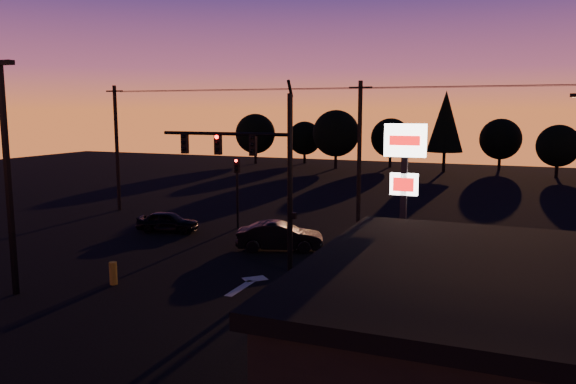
# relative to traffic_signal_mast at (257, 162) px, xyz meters

# --- Properties ---
(ground) EXTENTS (120.00, 120.00, 0.00)m
(ground) POSITION_rel_traffic_signal_mast_xyz_m (0.10, -3.99, -4.94)
(ground) COLOR black
(ground) RESTS_ON ground
(lane_arrow) EXTENTS (1.20, 3.10, 0.01)m
(lane_arrow) POSITION_rel_traffic_signal_mast_xyz_m (0.60, -2.33, -4.93)
(lane_arrow) COLOR beige
(lane_arrow) RESTS_ON ground
(traffic_signal_mast) EXTENTS (6.79, 0.52, 8.58)m
(traffic_signal_mast) POSITION_rel_traffic_signal_mast_xyz_m (0.00, 0.00, 0.00)
(traffic_signal_mast) COLOR black
(traffic_signal_mast) RESTS_ON ground
(secondary_signal) EXTENTS (0.30, 0.31, 4.35)m
(secondary_signal) POSITION_rel_traffic_signal_mast_xyz_m (-4.90, 7.49, -2.07)
(secondary_signal) COLOR black
(secondary_signal) RESTS_ON ground
(parking_lot_light) EXTENTS (1.25, 0.30, 9.14)m
(parking_lot_light) POSITION_rel_traffic_signal_mast_xyz_m (-7.40, -6.99, 0.33)
(parking_lot_light) COLOR black
(parking_lot_light) RESTS_ON ground
(pylon_sign) EXTENTS (1.50, 0.28, 6.80)m
(pylon_sign) POSITION_rel_traffic_signal_mast_xyz_m (7.10, -2.49, -0.02)
(pylon_sign) COLOR black
(pylon_sign) RESTS_ON ground
(utility_pole_0) EXTENTS (1.40, 0.26, 9.00)m
(utility_pole_0) POSITION_rel_traffic_signal_mast_xyz_m (-15.90, 10.01, -0.34)
(utility_pole_0) COLOR black
(utility_pole_0) RESTS_ON ground
(utility_pole_1) EXTENTS (1.40, 0.26, 9.00)m
(utility_pole_1) POSITION_rel_traffic_signal_mast_xyz_m (2.10, 10.01, -0.34)
(utility_pole_1) COLOR black
(utility_pole_1) RESTS_ON ground
(power_wires) EXTENTS (36.00, 1.22, 0.07)m
(power_wires) POSITION_rel_traffic_signal_mast_xyz_m (2.10, 10.01, 3.63)
(power_wires) COLOR black
(power_wires) RESTS_ON ground
(bollard) EXTENTS (0.32, 0.32, 0.96)m
(bollard) POSITION_rel_traffic_signal_mast_xyz_m (-4.60, -4.52, -4.46)
(bollard) COLOR gold
(bollard) RESTS_ON ground
(tree_0) EXTENTS (5.36, 5.36, 6.74)m
(tree_0) POSITION_rel_traffic_signal_mast_xyz_m (-21.90, 46.01, -0.88)
(tree_0) COLOR black
(tree_0) RESTS_ON ground
(tree_1) EXTENTS (4.54, 4.54, 5.71)m
(tree_1) POSITION_rel_traffic_signal_mast_xyz_m (-15.90, 49.01, -1.50)
(tree_1) COLOR black
(tree_1) RESTS_ON ground
(tree_2) EXTENTS (5.77, 5.78, 7.26)m
(tree_2) POSITION_rel_traffic_signal_mast_xyz_m (-9.90, 44.01, -0.57)
(tree_2) COLOR black
(tree_2) RESTS_ON ground
(tree_3) EXTENTS (4.95, 4.95, 6.22)m
(tree_3) POSITION_rel_traffic_signal_mast_xyz_m (-3.90, 48.01, -1.19)
(tree_3) COLOR black
(tree_3) RESTS_ON ground
(tree_4) EXTENTS (4.18, 4.18, 9.50)m
(tree_4) POSITION_rel_traffic_signal_mast_xyz_m (3.10, 45.01, 0.99)
(tree_4) COLOR black
(tree_4) RESTS_ON ground
(tree_5) EXTENTS (4.95, 4.95, 6.22)m
(tree_5) POSITION_rel_traffic_signal_mast_xyz_m (9.10, 50.01, -1.19)
(tree_5) COLOR black
(tree_5) RESTS_ON ground
(tree_6) EXTENTS (4.54, 4.54, 5.71)m
(tree_6) POSITION_rel_traffic_signal_mast_xyz_m (15.10, 44.01, -1.50)
(tree_6) COLOR black
(tree_6) RESTS_ON ground
(car_left) EXTENTS (3.91, 2.28, 1.25)m
(car_left) POSITION_rel_traffic_signal_mast_xyz_m (-8.34, 5.04, -4.31)
(car_left) COLOR black
(car_left) RESTS_ON ground
(car_mid) EXTENTS (4.75, 2.94, 1.48)m
(car_mid) POSITION_rel_traffic_signal_mast_xyz_m (-0.36, 3.48, -4.20)
(car_mid) COLOR black
(car_mid) RESTS_ON ground
(car_right) EXTENTS (4.85, 3.10, 1.31)m
(car_right) POSITION_rel_traffic_signal_mast_xyz_m (8.01, 5.25, -4.28)
(car_right) COLOR black
(car_right) RESTS_ON ground
(suv_parked) EXTENTS (3.17, 5.68, 1.50)m
(suv_parked) POSITION_rel_traffic_signal_mast_xyz_m (11.85, -6.70, -4.19)
(suv_parked) COLOR black
(suv_parked) RESTS_ON ground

